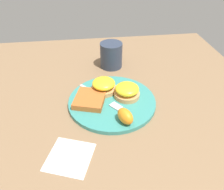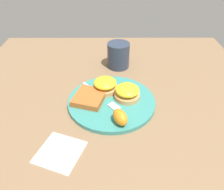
% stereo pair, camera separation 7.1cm
% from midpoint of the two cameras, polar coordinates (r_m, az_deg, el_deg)
% --- Properties ---
extents(ground_plane, '(1.10, 1.10, 0.00)m').
position_cam_midpoint_polar(ground_plane, '(0.73, -2.78, -2.21)').
color(ground_plane, '#846647').
extents(plate, '(0.29, 0.29, 0.01)m').
position_cam_midpoint_polar(plate, '(0.73, -2.80, -1.79)').
color(plate, teal).
rests_on(plate, ground_plane).
extents(sandwich_benedict_left, '(0.09, 0.09, 0.05)m').
position_cam_midpoint_polar(sandwich_benedict_left, '(0.73, 1.15, 0.95)').
color(sandwich_benedict_left, tan).
rests_on(sandwich_benedict_left, plate).
extents(sandwich_benedict_right, '(0.09, 0.09, 0.05)m').
position_cam_midpoint_polar(sandwich_benedict_right, '(0.75, -4.89, 2.38)').
color(sandwich_benedict_right, tan).
rests_on(sandwich_benedict_right, plate).
extents(hashbrown_patty, '(0.13, 0.12, 0.02)m').
position_cam_midpoint_polar(hashbrown_patty, '(0.72, -8.66, -1.06)').
color(hashbrown_patty, '#BA5F28').
rests_on(hashbrown_patty, plate).
extents(orange_wedge, '(0.07, 0.06, 0.04)m').
position_cam_midpoint_polar(orange_wedge, '(0.63, 0.26, -5.69)').
color(orange_wedge, orange).
rests_on(orange_wedge, plate).
extents(fork, '(0.16, 0.14, 0.00)m').
position_cam_midpoint_polar(fork, '(0.73, -5.41, -0.89)').
color(fork, silver).
rests_on(fork, plate).
extents(cup, '(0.12, 0.09, 0.10)m').
position_cam_midpoint_polar(cup, '(0.91, -2.49, 10.34)').
color(cup, '#2D384C').
rests_on(cup, ground_plane).
extents(napkin, '(0.14, 0.14, 0.00)m').
position_cam_midpoint_polar(napkin, '(0.60, -14.49, -15.50)').
color(napkin, white).
rests_on(napkin, ground_plane).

